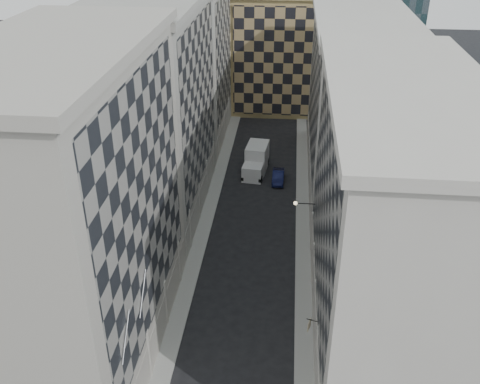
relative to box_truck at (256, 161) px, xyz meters
The scene contains 13 objects.
sidewalk_west 13.16m from the box_truck, 110.42° to the right, with size 1.50×100.00×0.15m, color #979791.
sidewalk_east 13.70m from the box_truck, 64.18° to the right, with size 1.50×100.00×0.15m, color #979791.
bldg_left_a 34.47m from the box_truck, 108.07° to the right, with size 10.80×22.80×23.70m.
bldg_left_b 16.93m from the box_truck, 137.75° to the right, with size 10.80×22.80×22.70m.
bldg_left_c 18.80m from the box_truck, 128.68° to the left, with size 10.80×22.80×21.70m.
bldg_right_a 30.90m from the box_truck, 67.02° to the right, with size 10.80×26.80×20.70m.
bldg_right_b 14.28m from the box_truck, ahead, with size 10.80×28.80×19.70m.
tan_block 26.97m from the box_truck, 84.02° to the left, with size 16.80×14.80×18.80m.
flagpoles_left 37.21m from the box_truck, 98.19° to the right, with size 0.10×6.33×2.33m.
bracket_lamp 19.53m from the box_truck, 74.51° to the right, with size 1.98×0.36×0.36m.
box_truck is the anchor object (origin of this frame).
dark_car 3.90m from the box_truck, 39.91° to the right, with size 1.42×4.07×1.34m, color #10153D.
shop_sign 32.29m from the box_truck, 79.08° to the right, with size 0.85×0.74×0.84m.
Camera 1 is at (3.21, -18.91, 31.16)m, focal length 40.00 mm.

